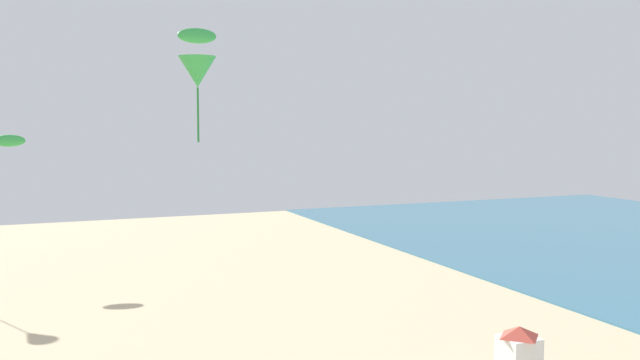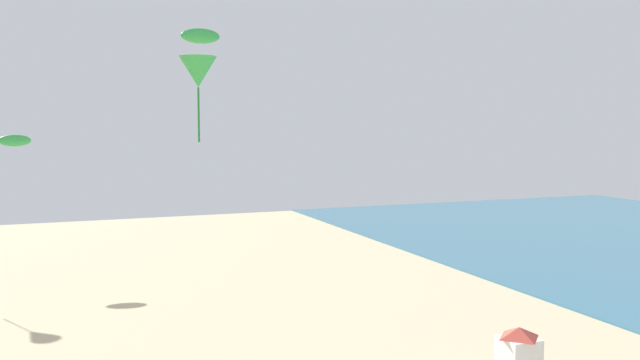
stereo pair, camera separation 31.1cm
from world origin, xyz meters
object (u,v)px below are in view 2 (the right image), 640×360
kite_green_parafoil (15,141)px  kite_green_parafoil_2 (200,36)px  kite_green_delta (198,72)px  lifeguard_stand (519,349)px

kite_green_parafoil → kite_green_parafoil_2: size_ratio=0.93×
kite_green_delta → kite_green_parafoil_2: bearing=77.6°
kite_green_parafoil → kite_green_parafoil_2: bearing=-47.9°
kite_green_parafoil_2 → kite_green_delta: bearing=-102.4°
kite_green_delta → kite_green_parafoil_2: kite_green_parafoil_2 is taller
kite_green_parafoil_2 → lifeguard_stand: bearing=-70.8°
lifeguard_stand → kite_green_delta: (-8.76, 7.02, 9.03)m
kite_green_delta → kite_green_parafoil: kite_green_delta is taller
kite_green_delta → kite_green_parafoil_2: 11.69m
lifeguard_stand → kite_green_parafoil: 33.11m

